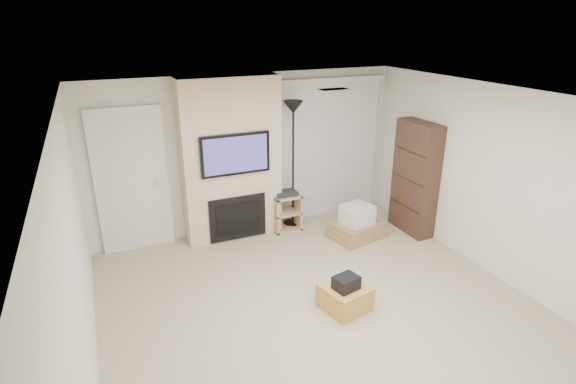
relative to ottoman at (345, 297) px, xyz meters
name	(u,v)px	position (x,y,z in m)	size (l,w,h in m)	color
floor	(329,318)	(-0.26, -0.11, -0.15)	(5.00, 5.50, 0.00)	tan
ceiling	(338,103)	(-0.26, -0.11, 2.35)	(5.00, 5.50, 0.00)	white
wall_back	(249,154)	(-0.26, 2.64, 1.10)	(5.00, 2.50, 0.00)	silver
wall_left	(77,270)	(-2.76, -0.11, 1.10)	(5.50, 2.50, 0.00)	silver
wall_right	(505,187)	(2.24, -0.11, 1.10)	(5.50, 2.50, 0.00)	silver
hvac_vent	(334,89)	(0.14, 0.69, 2.35)	(0.35, 0.18, 0.01)	silver
ottoman	(345,297)	(0.00, 0.00, 0.00)	(0.50, 0.50, 0.30)	#BD8840
black_bag	(346,283)	(-0.02, -0.05, 0.23)	(0.28, 0.22, 0.16)	black
fireplace_wall	(231,161)	(-0.61, 2.43, 1.09)	(1.50, 0.47, 2.50)	beige
entry_door	(132,182)	(-2.06, 2.60, 0.90)	(1.02, 0.11, 2.14)	silver
vertical_blinds	(328,144)	(1.14, 2.59, 1.12)	(1.98, 0.10, 2.37)	silver
floor_lamp	(293,129)	(0.40, 2.39, 1.49)	(0.31, 0.31, 2.08)	black
av_stand	(286,209)	(0.22, 2.28, 0.20)	(0.45, 0.38, 0.66)	tan
box_stack	(356,225)	(1.12, 1.55, 0.05)	(0.91, 0.76, 0.54)	#9D7A4E
bookshelf	(415,178)	(2.08, 1.42, 0.75)	(0.30, 0.80, 1.80)	#332118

